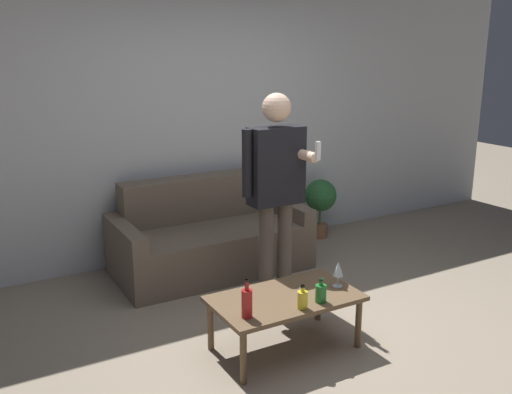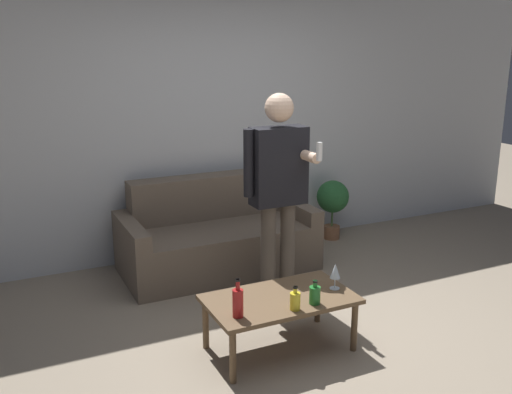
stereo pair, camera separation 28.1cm
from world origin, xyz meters
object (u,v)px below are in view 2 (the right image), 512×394
Objects in this scene: person_standing_front at (278,183)px; bottle_orange at (295,300)px; coffee_table at (280,303)px; couch at (216,237)px.

bottle_orange is at bearing -111.13° from person_standing_front.
person_standing_front reaches higher than bottle_orange.
person_standing_front is at bearing 68.87° from bottle_orange.
coffee_table is 0.59× the size of person_standing_front.
person_standing_front is at bearing -77.56° from couch.
couch is 1.75× the size of coffee_table.
couch is 1.60m from coffee_table.
bottle_orange is at bearing -90.06° from coffee_table.
coffee_table is at bearing 89.94° from bottle_orange.
bottle_orange reaches higher than coffee_table.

